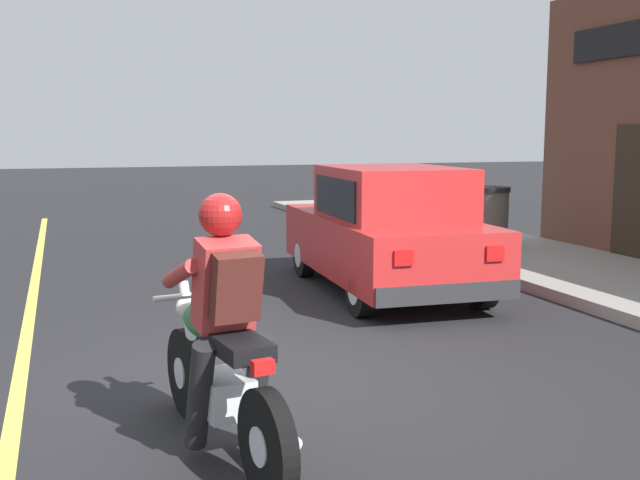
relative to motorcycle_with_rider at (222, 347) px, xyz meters
The scene contains 6 objects.
ground_plane 1.49m from the motorcycle_with_rider, 66.38° to the left, with size 80.00×80.00×0.00m, color black.
sidewalk_curb 7.24m from the motorcycle_with_rider, 35.73° to the left, with size 2.60×22.00×0.14m, color gray.
lane_stripe 4.45m from the motorcycle_with_rider, 106.76° to the left, with size 0.12×19.80×0.01m, color #D1C64C.
motorcycle_with_rider is the anchor object (origin of this frame).
car_hatchback 4.99m from the motorcycle_with_rider, 54.30° to the left, with size 1.84×3.86×1.57m.
trash_bin 8.29m from the motorcycle_with_rider, 46.84° to the left, with size 0.56×0.56×0.98m.
Camera 1 is at (-1.42, -5.58, 1.97)m, focal length 42.00 mm.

